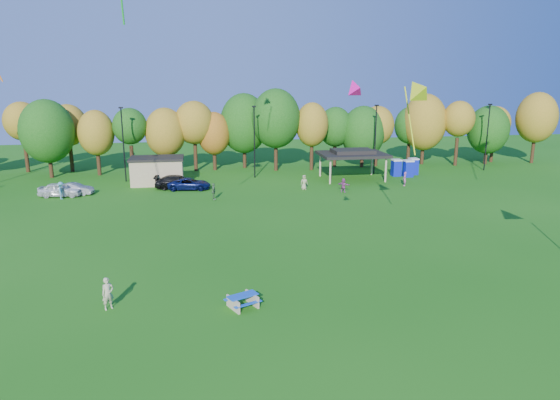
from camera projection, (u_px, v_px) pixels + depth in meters
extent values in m
plane|color=#19600F|center=(306.00, 328.00, 25.47)|extent=(160.00, 160.00, 0.00)
cylinder|color=black|center=(27.00, 157.00, 67.42)|extent=(0.50, 0.50, 4.12)
ellipsoid|color=olive|center=(22.00, 121.00, 66.29)|extent=(4.78, 4.78, 5.18)
cylinder|color=black|center=(51.00, 164.00, 63.64)|extent=(0.50, 0.50, 3.56)
ellipsoid|color=#144C0F|center=(47.00, 131.00, 62.65)|extent=(6.62, 6.62, 8.00)
cylinder|color=black|center=(71.00, 158.00, 67.75)|extent=(0.50, 0.50, 3.79)
ellipsoid|color=olive|center=(68.00, 125.00, 66.70)|extent=(4.94, 4.94, 5.58)
cylinder|color=black|center=(99.00, 163.00, 65.35)|extent=(0.50, 0.50, 3.34)
ellipsoid|color=olive|center=(96.00, 133.00, 64.43)|extent=(4.61, 4.61, 5.88)
cylinder|color=black|center=(132.00, 160.00, 65.82)|extent=(0.50, 0.50, 3.82)
ellipsoid|color=#144C0F|center=(130.00, 126.00, 64.77)|extent=(4.43, 4.43, 4.73)
cylinder|color=black|center=(167.00, 161.00, 67.22)|extent=(0.50, 0.50, 3.25)
ellipsoid|color=olive|center=(165.00, 132.00, 66.32)|extent=(5.33, 5.33, 6.53)
cylinder|color=black|center=(196.00, 157.00, 68.29)|extent=(0.50, 0.50, 3.96)
ellipsoid|color=olive|center=(194.00, 123.00, 67.20)|extent=(5.31, 5.31, 5.82)
cylinder|color=black|center=(215.00, 159.00, 69.07)|extent=(0.50, 0.50, 3.05)
ellipsoid|color=#995914|center=(214.00, 133.00, 68.23)|extent=(4.54, 4.54, 5.87)
cylinder|color=black|center=(245.00, 154.00, 70.80)|extent=(0.50, 0.50, 3.77)
ellipsoid|color=#144C0F|center=(244.00, 123.00, 69.76)|extent=(6.69, 6.69, 8.35)
cylinder|color=black|center=(276.00, 155.00, 68.52)|extent=(0.50, 0.50, 4.28)
ellipsoid|color=#144C0F|center=(276.00, 118.00, 67.33)|extent=(6.64, 6.64, 8.01)
cylinder|color=black|center=(312.00, 156.00, 69.05)|extent=(0.50, 0.50, 3.76)
ellipsoid|color=olive|center=(312.00, 125.00, 68.01)|extent=(4.49, 4.49, 6.02)
cylinder|color=black|center=(335.00, 155.00, 71.66)|extent=(0.50, 0.50, 3.43)
ellipsoid|color=#144C0F|center=(335.00, 127.00, 70.71)|extent=(4.77, 4.77, 5.63)
cylinder|color=black|center=(362.00, 157.00, 71.51)|extent=(0.50, 0.50, 2.95)
ellipsoid|color=#144C0F|center=(363.00, 133.00, 70.69)|extent=(6.14, 6.14, 7.54)
cylinder|color=black|center=(376.00, 154.00, 72.25)|extent=(0.50, 0.50, 3.52)
ellipsoid|color=olive|center=(377.00, 125.00, 71.27)|extent=(4.78, 4.78, 5.53)
cylinder|color=black|center=(408.00, 152.00, 74.75)|extent=(0.50, 0.50, 3.39)
ellipsoid|color=#144C0F|center=(410.00, 125.00, 73.81)|extent=(4.54, 4.54, 5.46)
cylinder|color=black|center=(422.00, 152.00, 73.74)|extent=(0.50, 0.50, 3.72)
ellipsoid|color=olive|center=(424.00, 122.00, 72.72)|extent=(6.32, 6.32, 8.24)
cylinder|color=black|center=(456.00, 152.00, 72.51)|extent=(0.50, 0.50, 4.06)
ellipsoid|color=olive|center=(459.00, 119.00, 71.38)|extent=(4.50, 4.50, 5.13)
cylinder|color=black|center=(486.00, 154.00, 73.94)|extent=(0.50, 0.50, 3.05)
ellipsoid|color=#144C0F|center=(488.00, 130.00, 73.10)|extent=(5.97, 5.97, 7.05)
cylinder|color=black|center=(492.00, 150.00, 75.67)|extent=(0.50, 0.50, 3.55)
ellipsoid|color=olive|center=(495.00, 123.00, 74.69)|extent=(4.60, 4.60, 4.99)
cylinder|color=black|center=(533.00, 149.00, 74.72)|extent=(0.50, 0.50, 4.07)
ellipsoid|color=olive|center=(537.00, 118.00, 73.60)|extent=(5.83, 5.83, 7.42)
cylinder|color=black|center=(124.00, 145.00, 60.52)|extent=(0.16, 0.16, 9.00)
cube|color=black|center=(121.00, 108.00, 59.45)|extent=(0.50, 0.25, 0.18)
cylinder|color=black|center=(254.00, 143.00, 63.06)|extent=(0.16, 0.16, 9.00)
cube|color=black|center=(254.00, 106.00, 61.99)|extent=(0.50, 0.25, 0.18)
cylinder|color=black|center=(375.00, 140.00, 65.60)|extent=(0.16, 0.16, 9.00)
cube|color=black|center=(377.00, 105.00, 64.54)|extent=(0.50, 0.25, 0.18)
cylinder|color=black|center=(487.00, 138.00, 68.14)|extent=(0.16, 0.16, 9.00)
cube|color=black|center=(490.00, 104.00, 67.08)|extent=(0.50, 0.25, 0.18)
cube|color=tan|center=(158.00, 172.00, 59.95)|extent=(6.00, 4.00, 3.00)
cube|color=black|center=(157.00, 158.00, 59.56)|extent=(6.30, 4.30, 0.25)
cylinder|color=tan|center=(330.00, 172.00, 59.85)|extent=(0.24, 0.24, 3.00)
cylinder|color=tan|center=(386.00, 170.00, 60.96)|extent=(0.24, 0.24, 3.00)
cylinder|color=tan|center=(320.00, 165.00, 64.64)|extent=(0.24, 0.24, 3.00)
cylinder|color=tan|center=(372.00, 163.00, 65.76)|extent=(0.24, 0.24, 3.00)
cube|color=black|center=(352.00, 154.00, 62.41)|extent=(8.20, 6.20, 0.35)
cube|color=black|center=(353.00, 151.00, 62.32)|extent=(5.00, 3.50, 0.45)
cube|color=#0D1CB0|center=(396.00, 168.00, 64.93)|extent=(1.10, 1.10, 2.00)
cube|color=silver|center=(397.00, 160.00, 64.67)|extent=(1.15, 1.15, 0.18)
cube|color=#0D1CB0|center=(408.00, 169.00, 64.38)|extent=(1.10, 1.10, 2.00)
cube|color=silver|center=(409.00, 161.00, 64.12)|extent=(1.15, 1.15, 0.18)
cube|color=#0D1CB0|center=(413.00, 167.00, 65.91)|extent=(1.10, 1.10, 2.00)
cube|color=silver|center=(414.00, 159.00, 65.66)|extent=(1.15, 1.15, 0.18)
cube|color=tan|center=(233.00, 304.00, 27.34)|extent=(0.67, 1.28, 0.67)
cube|color=tan|center=(252.00, 299.00, 28.01)|extent=(0.67, 1.28, 0.67)
cube|color=blue|center=(243.00, 295.00, 27.59)|extent=(1.82, 1.35, 0.06)
cube|color=blue|center=(248.00, 304.00, 27.19)|extent=(1.63, 0.92, 0.05)
cube|color=blue|center=(238.00, 297.00, 28.12)|extent=(1.63, 0.92, 0.05)
imported|color=tan|center=(108.00, 294.00, 27.32)|extent=(0.80, 0.72, 1.83)
imported|color=silver|center=(60.00, 190.00, 53.58)|extent=(4.63, 2.23, 1.53)
imported|color=gray|center=(75.00, 189.00, 54.45)|extent=(4.03, 1.88, 1.28)
imported|color=#0C1449|center=(189.00, 184.00, 56.98)|extent=(5.02, 2.71, 1.34)
imported|color=black|center=(178.00, 182.00, 57.50)|extent=(5.47, 2.57, 1.54)
imported|color=teal|center=(61.00, 191.00, 52.39)|extent=(0.85, 1.28, 1.85)
imported|color=#BE5998|center=(405.00, 179.00, 58.96)|extent=(0.45, 0.64, 1.68)
imported|color=tan|center=(304.00, 182.00, 56.90)|extent=(0.88, 0.62, 1.70)
imported|color=#A04289|center=(343.00, 185.00, 55.65)|extent=(1.41, 1.32, 1.58)
imported|color=#497044|center=(214.00, 192.00, 52.08)|extent=(0.53, 1.08, 1.78)
cone|color=#BCCF15|center=(417.00, 89.00, 33.44)|extent=(2.01, 2.42, 2.16)
cylinder|color=#BCCF15|center=(410.00, 121.00, 35.43)|extent=(0.47, 1.79, 4.73)
cone|color=#F20D8E|center=(354.00, 86.00, 27.30)|extent=(1.19, 1.44, 1.25)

